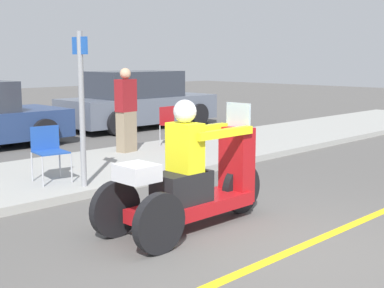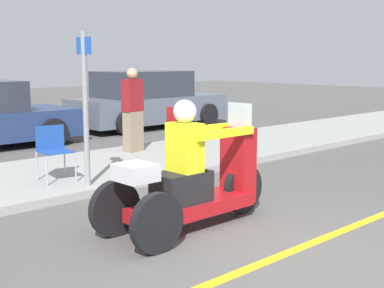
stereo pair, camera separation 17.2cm
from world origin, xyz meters
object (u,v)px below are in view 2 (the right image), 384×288
Objects in this scene: spectator_with_child at (133,112)px; street_sign at (85,103)px; folding_chair_set_back at (53,147)px; parked_car_lot_far at (147,101)px; folding_chair_curbside at (178,122)px; motorcycle_trike at (193,183)px.

spectator_with_child is 2.95m from street_sign.
parked_car_lot_far is at bearing 40.43° from folding_chair_set_back.
folding_chair_curbside and folding_chair_set_back have the same top height.
parked_car_lot_far is 2.06× the size of street_sign.
parked_car_lot_far reaches higher than folding_chair_curbside.
spectator_with_child is at bearing -131.72° from parked_car_lot_far.
parked_car_lot_far is at bearing 60.90° from folding_chair_curbside.
parked_car_lot_far reaches higher than folding_chair_set_back.
spectator_with_child is 2.00× the size of folding_chair_curbside.
spectator_with_child is 2.00× the size of folding_chair_set_back.
street_sign reaches higher than motorcycle_trike.
motorcycle_trike is 4.63m from spectator_with_child.
spectator_with_child is (2.20, 4.06, 0.38)m from motorcycle_trike.
folding_chair_curbside is 0.37× the size of street_sign.
parked_car_lot_far is at bearing 54.87° from motorcycle_trike.
folding_chair_set_back is (-0.21, 2.85, 0.09)m from motorcycle_trike.
street_sign is at bearing -134.87° from parked_car_lot_far.
spectator_with_child is at bearing 26.64° from folding_chair_set_back.
folding_chair_set_back is (-2.40, -1.21, -0.29)m from spectator_with_child.
motorcycle_trike is 5.20m from folding_chair_curbside.
street_sign is (0.17, -0.67, 0.69)m from folding_chair_set_back.
folding_chair_curbside is at bearing 28.25° from street_sign.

